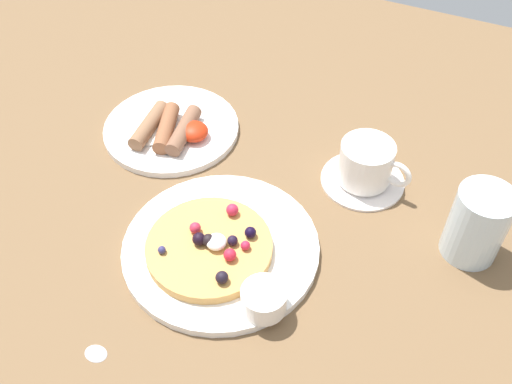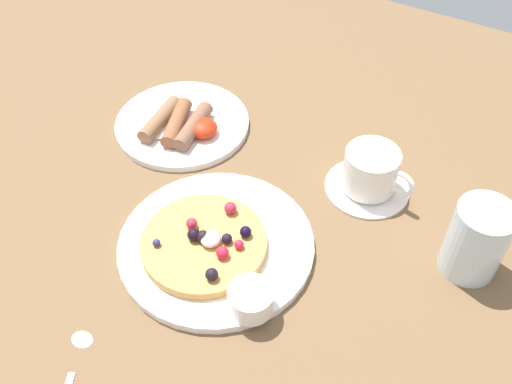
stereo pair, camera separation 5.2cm
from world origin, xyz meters
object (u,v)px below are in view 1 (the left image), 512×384
teaspoon (91,377)px  breakfast_plate (171,128)px  coffee_saucer (363,180)px  pancake_plate (221,248)px  coffee_cup (367,162)px  syrup_ramekin (264,299)px  water_glass (477,224)px

teaspoon → breakfast_plate: bearing=108.4°
breakfast_plate → teaspoon: breakfast_plate is taller
teaspoon → coffee_saucer: bearing=66.8°
pancake_plate → coffee_cup: coffee_cup is taller
syrup_ramekin → coffee_saucer: (4.21, 27.22, -2.52)cm
coffee_cup → coffee_saucer: bearing=169.9°
syrup_ramekin → breakfast_plate: 37.85cm
teaspoon → water_glass: water_glass is taller
syrup_ramekin → coffee_cup: bearing=80.8°
pancake_plate → coffee_saucer: (13.47, 20.83, -0.22)cm
pancake_plate → breakfast_plate: (-18.89, 18.80, -0.08)cm
coffee_saucer → teaspoon: coffee_saucer is taller
coffee_saucer → teaspoon: bearing=-113.2°
syrup_ramekin → coffee_saucer: bearing=81.2°
pancake_plate → coffee_saucer: bearing=57.1°
syrup_ramekin → water_glass: size_ratio=0.53×
teaspoon → water_glass: (35.53, 36.86, 5.15)cm
breakfast_plate → coffee_cup: (32.53, 2.00, 3.59)cm
syrup_ramekin → coffee_cup: (4.38, 27.19, 1.21)cm
coffee_saucer → water_glass: 18.85cm
pancake_plate → water_glass: 33.93cm
breakfast_plate → teaspoon: 43.64cm
syrup_ramekin → coffee_saucer: 27.66cm
breakfast_plate → teaspoon: (13.79, -41.40, -0.31)cm
pancake_plate → coffee_saucer: 24.80cm
pancake_plate → coffee_cup: 25.11cm
water_glass → coffee_cup: bearing=158.7°
coffee_saucer → coffee_cup: coffee_cup is taller
coffee_saucer → breakfast_plate: bearing=-176.4°
pancake_plate → teaspoon: 23.17cm
pancake_plate → water_glass: bearing=25.1°
coffee_cup → breakfast_plate: bearing=-176.5°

